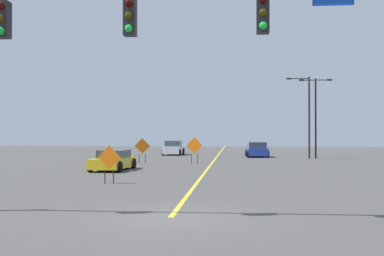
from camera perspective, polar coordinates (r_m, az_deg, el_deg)
ground at (r=13.38m, az=-2.56°, el=-10.61°), size 134.02×134.02×0.00m
road_centre_stripe at (r=50.37m, az=3.16°, el=-3.21°), size 0.16×74.45×0.01m
traffic_signal_assembly at (r=14.20m, az=-15.20°, el=10.95°), size 14.77×0.44×6.86m
street_lamp_near_left at (r=44.53m, az=14.53°, el=1.99°), size 2.93×0.24×7.24m
street_lamp_far_left at (r=44.24m, az=13.59°, el=1.77°), size 2.10×0.24×7.37m
construction_sign_median_far at (r=35.56m, az=0.29°, el=-2.26°), size 1.21×0.34×2.01m
construction_sign_right_lane at (r=22.23m, az=-9.85°, el=-3.74°), size 1.09×0.22×1.75m
construction_sign_left_lane at (r=36.61m, az=-5.96°, el=-2.31°), size 1.17×0.30×1.92m
car_yellow_passing at (r=30.22m, az=-9.38°, el=-3.86°), size 2.22×4.50×1.26m
car_blue_distant at (r=46.33m, az=7.75°, el=-2.61°), size 2.18×4.04×1.43m
car_white_far at (r=50.31m, az=-2.23°, el=-2.42°), size 1.99×4.42×1.48m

